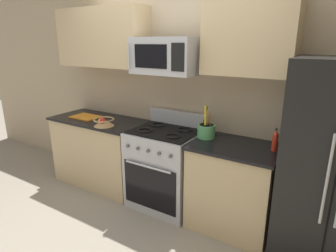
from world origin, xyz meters
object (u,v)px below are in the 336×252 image
fruit_basket (104,122)px  cutting_board (86,117)px  range_oven (165,167)px  refrigerator (336,168)px  bottle_hot_sauce (275,141)px  microwave (166,56)px  utensil_crock (206,130)px

fruit_basket → cutting_board: bearing=161.9°
range_oven → fruit_basket: (-0.75, -0.19, 0.49)m
refrigerator → fruit_basket: size_ratio=7.13×
refrigerator → bottle_hot_sauce: 0.53m
microwave → cutting_board: size_ratio=1.94×
bottle_hot_sauce → utensil_crock: bearing=179.1°
microwave → range_oven: bearing=-89.9°
cutting_board → bottle_hot_sauce: 2.41m
fruit_basket → refrigerator: bearing=4.1°
refrigerator → cutting_board: refrigerator is taller
utensil_crock → cutting_board: size_ratio=0.94×
microwave → cutting_board: microwave is taller
utensil_crock → cutting_board: (-1.71, -0.10, -0.07)m
range_oven → cutting_board: range_oven is taller
microwave → bottle_hot_sauce: 1.38m
microwave → cutting_board: bearing=-177.2°
utensil_crock → bottle_hot_sauce: utensil_crock is taller
cutting_board → bottle_hot_sauce: bottle_hot_sauce is taller
cutting_board → fruit_basket: bearing=-18.1°
microwave → fruit_basket: microwave is taller
fruit_basket → cutting_board: size_ratio=0.68×
bottle_hot_sauce → refrigerator: bearing=-8.0°
refrigerator → microwave: microwave is taller
cutting_board → bottle_hot_sauce: size_ratio=1.69×
refrigerator → bottle_hot_sauce: (-0.51, 0.07, 0.12)m
bottle_hot_sauce → cutting_board: bearing=-177.9°
utensil_crock → microwave: bearing=-175.5°
microwave → utensil_crock: 0.89m
utensil_crock → cutting_board: utensil_crock is taller
utensil_crock → refrigerator: bearing=-3.9°
microwave → bottle_hot_sauce: microwave is taller
utensil_crock → cutting_board: 1.71m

